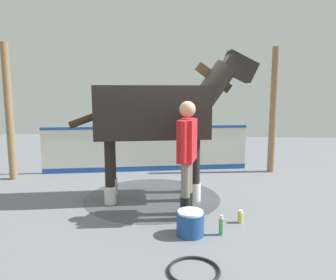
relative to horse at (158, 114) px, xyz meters
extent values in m
cube|color=slate|center=(0.00, -0.09, -1.50)|extent=(16.00, 16.00, 0.02)
cylinder|color=#42444C|center=(0.11, 0.02, -1.49)|extent=(2.41, 2.41, 0.00)
cube|color=silver|center=(0.52, -1.89, -0.98)|extent=(4.73, 1.07, 1.02)
cube|color=#1E4C99|center=(0.52, -1.89, -0.44)|extent=(4.74, 1.10, 0.06)
cube|color=#1E4C99|center=(0.52, -1.89, -1.43)|extent=(4.73, 1.08, 0.12)
cylinder|color=olive|center=(-2.41, -2.12, -0.05)|extent=(0.16, 0.16, 2.88)
cylinder|color=olive|center=(3.29, -0.89, -0.05)|extent=(0.16, 0.16, 2.88)
cube|color=black|center=(0.11, 0.02, 0.04)|extent=(2.05, 1.26, 0.88)
cylinder|color=black|center=(-0.54, -0.36, -0.95)|extent=(0.16, 0.16, 1.09)
cylinder|color=silver|center=(-0.54, -0.36, -1.34)|extent=(0.20, 0.20, 0.31)
cylinder|color=black|center=(-0.65, 0.11, -0.95)|extent=(0.16, 0.16, 1.09)
cylinder|color=silver|center=(-0.65, 0.11, -1.34)|extent=(0.20, 0.20, 0.31)
cylinder|color=black|center=(0.87, -0.06, -0.95)|extent=(0.16, 0.16, 1.09)
cylinder|color=silver|center=(0.87, -0.06, -1.34)|extent=(0.20, 0.20, 0.31)
cylinder|color=black|center=(0.77, 0.41, -0.95)|extent=(0.16, 0.16, 1.09)
cylinder|color=silver|center=(0.77, 0.41, -1.34)|extent=(0.20, 0.20, 0.31)
cylinder|color=black|center=(-0.94, -0.20, 0.49)|extent=(0.84, 0.55, 0.86)
cube|color=#382819|center=(-0.94, -0.20, 0.63)|extent=(0.66, 0.20, 0.53)
cube|color=black|center=(-1.38, -0.30, 0.81)|extent=(0.69, 0.41, 0.56)
cylinder|color=#382819|center=(1.14, 0.25, -0.06)|extent=(0.71, 0.26, 0.35)
cylinder|color=black|center=(-0.52, 0.97, -1.32)|extent=(0.15, 0.15, 0.35)
cylinder|color=slate|center=(-0.52, 0.97, -0.89)|extent=(0.13, 0.13, 0.52)
cylinder|color=black|center=(-0.55, 0.75, -1.32)|extent=(0.15, 0.15, 0.35)
cylinder|color=slate|center=(-0.55, 0.75, -0.89)|extent=(0.13, 0.13, 0.52)
cube|color=red|center=(-0.53, 0.86, -0.32)|extent=(0.29, 0.53, 0.61)
cylinder|color=red|center=(-0.49, 1.16, -0.31)|extent=(0.09, 0.09, 0.58)
cylinder|color=red|center=(-0.57, 0.56, -0.31)|extent=(0.09, 0.09, 0.58)
sphere|color=tan|center=(-0.53, 0.86, 0.13)|extent=(0.23, 0.23, 0.23)
cylinder|color=#1E478C|center=(-0.60, 1.48, -1.34)|extent=(0.37, 0.37, 0.30)
cylinder|color=white|center=(-0.60, 1.48, -1.18)|extent=(0.34, 0.34, 0.03)
cylinder|color=#D8CC4C|center=(-1.31, 1.01, -1.42)|extent=(0.08, 0.08, 0.15)
cylinder|color=white|center=(-1.31, 1.01, -1.32)|extent=(0.06, 0.06, 0.03)
cylinder|color=#4CA559|center=(-1.01, 1.44, -1.38)|extent=(0.06, 0.06, 0.22)
cylinder|color=white|center=(-1.01, 1.44, -1.24)|extent=(0.04, 0.04, 0.05)
torus|color=black|center=(-0.67, 2.35, -1.47)|extent=(0.56, 0.56, 0.03)
camera|label=1|loc=(-0.70, 5.47, 0.38)|focal=34.08mm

